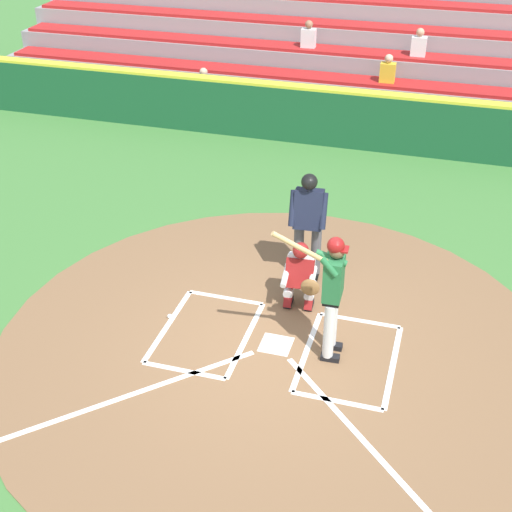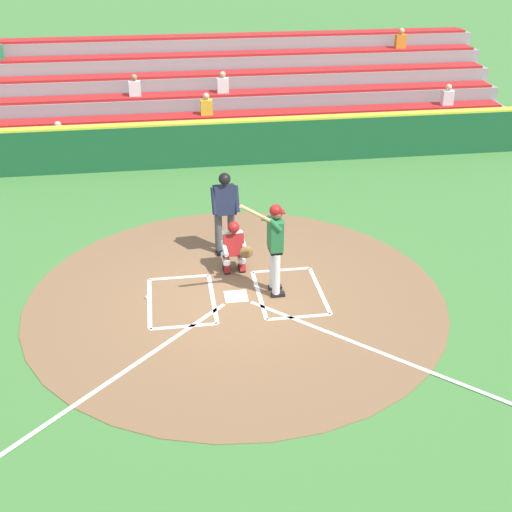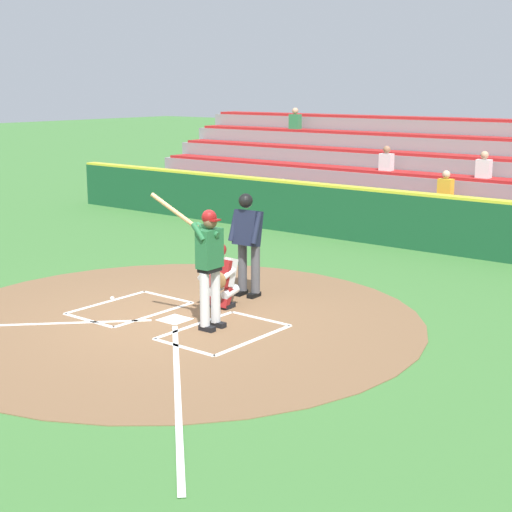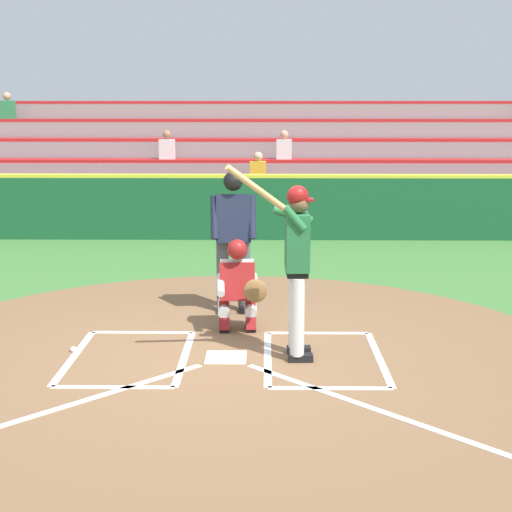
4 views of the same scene
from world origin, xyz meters
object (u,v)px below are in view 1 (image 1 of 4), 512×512
Objects in this scene: batter at (332,289)px; catcher at (301,274)px; plate_umpire at (308,219)px; baseball at (170,316)px.

catcher is at bearing -57.51° from batter.
plate_umpire is at bearing -68.14° from batter.
catcher is 2.06m from baseball.
batter is at bearing 122.49° from catcher.
plate_umpire is (0.09, -0.83, 0.49)m from catcher.
batter is 1.14× the size of plate_umpire.
batter reaches higher than catcher.
catcher is at bearing 96.39° from plate_umpire.
plate_umpire reaches higher than baseball.
batter is 1.99m from plate_umpire.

